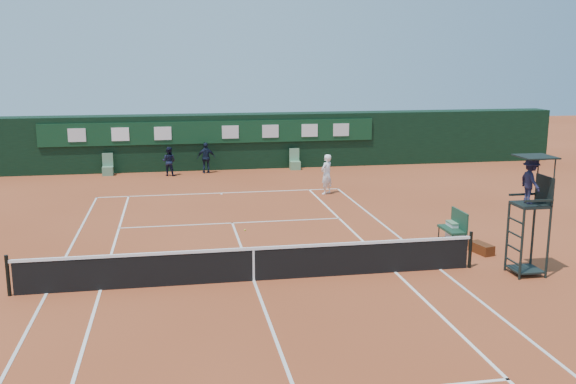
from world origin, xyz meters
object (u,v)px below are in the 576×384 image
object	(u,v)px
cooler	(456,231)
player	(326,174)
umpire_chair	(531,190)
tennis_net	(254,263)
player_bench	(455,225)

from	to	relation	value
cooler	player	size ratio (longest dim) A/B	0.36
umpire_chair	player	size ratio (longest dim) A/B	1.89
tennis_net	player_bench	distance (m)	7.55
tennis_net	cooler	xyz separation A→B (m)	(7.27, 2.81, -0.18)
cooler	player	distance (m)	8.49
umpire_chair	player	bearing A→B (deg)	104.42
player_bench	umpire_chair	bearing A→B (deg)	-79.95
player	player_bench	bearing A→B (deg)	66.85
tennis_net	player_bench	xyz separation A→B (m)	(7.10, 2.56, 0.09)
umpire_chair	cooler	world-z (taller)	umpire_chair
tennis_net	player_bench	bearing A→B (deg)	19.82
tennis_net	player_bench	world-z (taller)	same
player	tennis_net	bearing A→B (deg)	27.39
player_bench	cooler	xyz separation A→B (m)	(0.17, 0.25, -0.27)
cooler	umpire_chair	bearing A→B (deg)	-83.22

